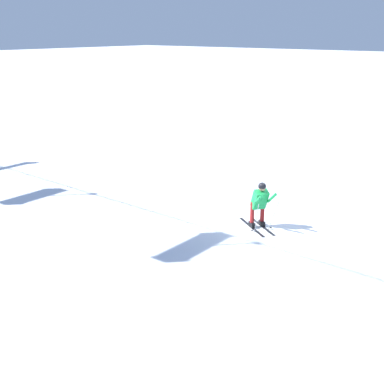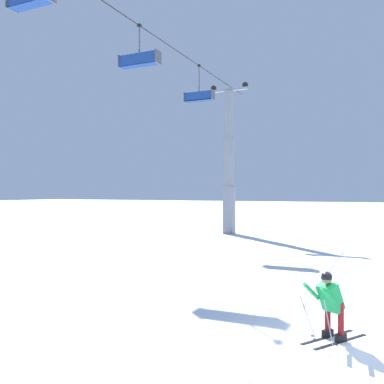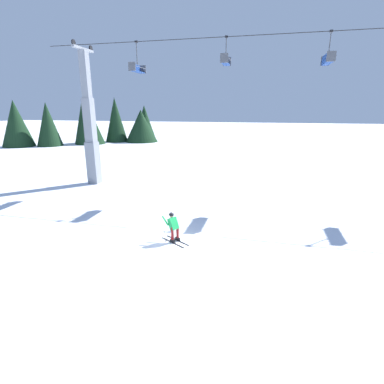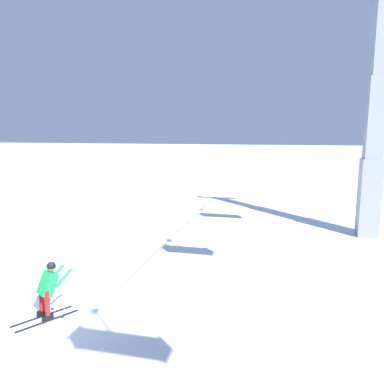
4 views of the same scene
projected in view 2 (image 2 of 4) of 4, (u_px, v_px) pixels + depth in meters
ground_plane at (349, 347)px, 8.72m from camera, size 260.00×260.00×0.00m
skier_carving_main at (330, 301)px, 9.10m from camera, size 1.67×1.32×1.64m
lift_tower_far at (229, 171)px, 32.34m from camera, size 0.78×3.03×11.62m
haul_cable at (105, 2)px, 18.07m from camera, size 37.48×0.05×0.05m
chairlift_seat_middle at (139, 60)px, 20.54m from camera, size 0.61×2.18×2.07m
chairlift_seat_fourth at (199, 96)px, 27.11m from camera, size 0.61×2.00×2.38m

